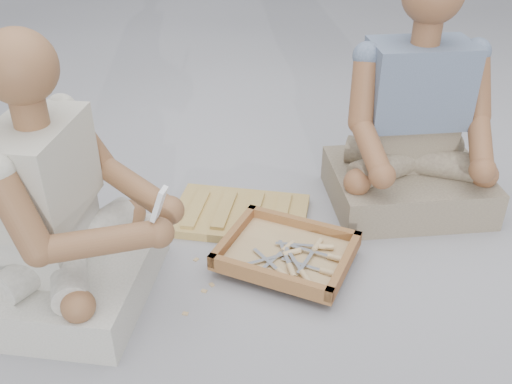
{
  "coord_description": "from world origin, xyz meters",
  "views": [
    {
      "loc": [
        -0.02,
        -1.53,
        1.38
      ],
      "look_at": [
        -0.11,
        0.21,
        0.3
      ],
      "focal_mm": 40.0,
      "sensor_mm": 36.0,
      "label": 1
    }
  ],
  "objects_px": {
    "companion": "(414,132)",
    "tool_tray": "(287,252)",
    "craftsman": "(64,219)",
    "carved_panel": "(240,215)"
  },
  "relations": [
    {
      "from": "companion",
      "to": "tool_tray",
      "type": "bearing_deg",
      "value": 33.58
    },
    {
      "from": "tool_tray",
      "to": "craftsman",
      "type": "distance_m",
      "value": 0.81
    },
    {
      "from": "carved_panel",
      "to": "craftsman",
      "type": "bearing_deg",
      "value": -137.08
    },
    {
      "from": "tool_tray",
      "to": "companion",
      "type": "height_order",
      "value": "companion"
    },
    {
      "from": "craftsman",
      "to": "companion",
      "type": "relative_size",
      "value": 0.93
    },
    {
      "from": "tool_tray",
      "to": "companion",
      "type": "xyz_separation_m",
      "value": [
        0.52,
        0.48,
        0.28
      ]
    },
    {
      "from": "craftsman",
      "to": "companion",
      "type": "height_order",
      "value": "companion"
    },
    {
      "from": "carved_panel",
      "to": "tool_tray",
      "type": "distance_m",
      "value": 0.36
    },
    {
      "from": "carved_panel",
      "to": "craftsman",
      "type": "distance_m",
      "value": 0.79
    },
    {
      "from": "carved_panel",
      "to": "craftsman",
      "type": "height_order",
      "value": "craftsman"
    }
  ]
}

